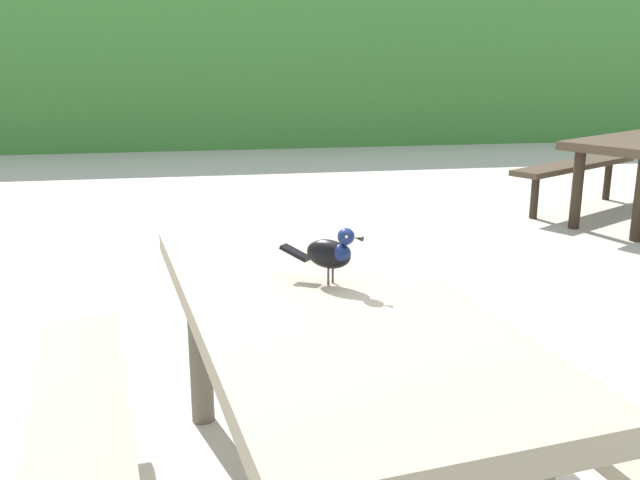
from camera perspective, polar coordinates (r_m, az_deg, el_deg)
The scene contains 4 objects.
ground_plane at distance 2.70m, azimuth 7.68°, elevation -17.03°, with size 60.00×60.00×0.00m, color beige.
hedge_wall at distance 11.50m, azimuth -6.51°, elevation 13.78°, with size 28.00×1.56×2.38m, color #428438.
picnic_table_foreground at distance 2.12m, azimuth 0.04°, elevation -9.25°, with size 1.91×1.93×0.74m.
bird_grackle at distance 2.11m, azimuth 0.95°, elevation -1.00°, with size 0.23×0.20×0.18m.
Camera 1 is at (-0.73, -2.17, 1.43)m, focal length 38.95 mm.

